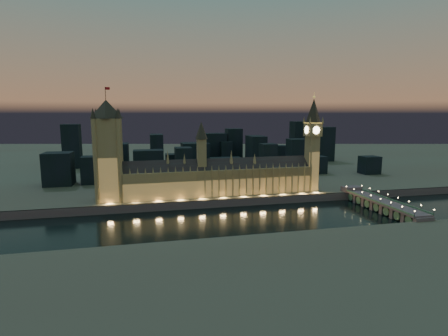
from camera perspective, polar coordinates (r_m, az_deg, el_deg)
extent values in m
plane|color=black|center=(319.31, 1.34, -8.28)|extent=(2000.00, 2000.00, 0.00)
cube|color=#4C4337|center=(824.09, -7.57, 2.53)|extent=(2000.00, 960.00, 8.00)
cube|color=#57404E|center=(356.57, -0.28, -5.77)|extent=(2000.00, 2.50, 8.00)
cube|color=olive|center=(373.08, -0.60, -2.28)|extent=(200.51, 26.03, 28.00)
cube|color=#A98144|center=(364.29, -0.26, -3.36)|extent=(200.00, 0.50, 18.00)
cube|color=black|center=(370.16, -0.61, 0.30)|extent=(200.40, 22.30, 16.26)
cube|color=olive|center=(364.75, -3.69, 2.22)|extent=(9.00, 9.00, 32.00)
cone|color=#2A2620|center=(362.71, -3.73, 6.14)|extent=(13.00, 13.00, 18.00)
cube|color=olive|center=(355.23, -16.22, -3.21)|extent=(1.20, 1.20, 28.00)
cone|color=olive|center=(352.76, -16.33, -0.49)|extent=(2.00, 2.00, 6.00)
cube|color=olive|center=(354.84, -15.02, -3.17)|extent=(1.20, 1.20, 28.00)
cone|color=olive|center=(352.37, -15.13, -0.44)|extent=(2.00, 2.00, 6.00)
cube|color=olive|center=(354.61, -13.83, -3.13)|extent=(1.20, 1.20, 28.00)
cone|color=olive|center=(352.13, -13.93, -0.40)|extent=(2.00, 2.00, 6.00)
cube|color=olive|center=(354.53, -12.63, -3.09)|extent=(1.20, 1.20, 28.00)
cone|color=olive|center=(352.05, -12.72, -0.36)|extent=(2.00, 2.00, 6.00)
cube|color=olive|center=(354.60, -11.43, -3.05)|extent=(1.20, 1.20, 28.00)
cone|color=olive|center=(352.12, -11.52, -0.32)|extent=(2.00, 2.00, 6.00)
cube|color=olive|center=(354.83, -10.23, -3.01)|extent=(1.20, 1.20, 28.00)
cone|color=olive|center=(352.36, -10.31, -0.28)|extent=(2.00, 2.00, 6.00)
cube|color=olive|center=(355.22, -9.04, -2.96)|extent=(1.20, 1.20, 28.00)
cone|color=olive|center=(352.74, -9.11, -0.24)|extent=(2.00, 2.00, 6.00)
cube|color=olive|center=(355.75, -7.85, -2.92)|extent=(1.20, 1.20, 28.00)
cone|color=olive|center=(353.28, -7.92, -0.20)|extent=(2.00, 2.00, 6.00)
cube|color=olive|center=(356.44, -6.66, -2.87)|extent=(1.20, 1.20, 28.00)
cone|color=olive|center=(353.98, -6.72, -0.15)|extent=(2.00, 2.00, 6.00)
cube|color=olive|center=(357.29, -5.48, -2.82)|extent=(1.20, 1.20, 28.00)
cone|color=olive|center=(354.83, -5.53, -0.11)|extent=(2.00, 2.00, 6.00)
cube|color=olive|center=(358.28, -4.30, -2.77)|extent=(1.20, 1.20, 28.00)
cone|color=olive|center=(355.83, -4.35, -0.07)|extent=(2.00, 2.00, 6.00)
cube|color=olive|center=(359.43, -3.13, -2.72)|extent=(1.20, 1.20, 28.00)
cone|color=olive|center=(356.98, -3.17, -0.03)|extent=(2.00, 2.00, 6.00)
cube|color=olive|center=(360.72, -1.97, -2.67)|extent=(1.20, 1.20, 28.00)
cone|color=olive|center=(358.28, -2.01, 0.01)|extent=(2.00, 2.00, 6.00)
cube|color=olive|center=(362.16, -0.82, -2.62)|extent=(1.20, 1.20, 28.00)
cone|color=olive|center=(359.73, -0.85, 0.05)|extent=(2.00, 2.00, 6.00)
cube|color=olive|center=(363.74, 0.32, -2.57)|extent=(1.20, 1.20, 28.00)
cone|color=olive|center=(361.33, 0.30, 0.09)|extent=(2.00, 2.00, 6.00)
cube|color=olive|center=(365.47, 1.45, -2.52)|extent=(1.20, 1.20, 28.00)
cone|color=olive|center=(363.06, 1.44, 0.13)|extent=(2.00, 2.00, 6.00)
cube|color=olive|center=(367.34, 2.57, -2.46)|extent=(1.20, 1.20, 28.00)
cone|color=olive|center=(364.95, 2.57, 0.17)|extent=(2.00, 2.00, 6.00)
cube|color=olive|center=(369.35, 3.68, -2.41)|extent=(1.20, 1.20, 28.00)
cone|color=olive|center=(366.97, 3.68, 0.21)|extent=(2.00, 2.00, 6.00)
cube|color=olive|center=(371.49, 4.78, -2.36)|extent=(1.20, 1.20, 28.00)
cone|color=olive|center=(369.13, 4.78, 0.25)|extent=(2.00, 2.00, 6.00)
cube|color=olive|center=(373.77, 5.86, -2.30)|extent=(1.20, 1.20, 28.00)
cone|color=olive|center=(371.42, 5.87, 0.29)|extent=(2.00, 2.00, 6.00)
cube|color=olive|center=(376.18, 6.93, -2.25)|extent=(1.20, 1.20, 28.00)
cone|color=olive|center=(373.85, 6.95, 0.32)|extent=(2.00, 2.00, 6.00)
cube|color=olive|center=(378.73, 7.99, -2.20)|extent=(1.20, 1.20, 28.00)
cone|color=olive|center=(376.40, 8.01, 0.36)|extent=(2.00, 2.00, 6.00)
cube|color=olive|center=(381.39, 9.03, -2.14)|extent=(1.20, 1.20, 28.00)
cone|color=olive|center=(379.09, 9.06, 0.40)|extent=(2.00, 2.00, 6.00)
cube|color=olive|center=(384.19, 10.05, -2.09)|extent=(1.20, 1.20, 28.00)
cone|color=olive|center=(381.90, 10.09, 0.43)|extent=(2.00, 2.00, 6.00)
cube|color=olive|center=(387.10, 11.07, -2.04)|extent=(1.20, 1.20, 28.00)
cone|color=olive|center=(384.83, 11.10, 0.47)|extent=(2.00, 2.00, 6.00)
cube|color=olive|center=(390.13, 12.06, -1.98)|extent=(1.20, 1.20, 28.00)
cone|color=olive|center=(387.88, 12.11, 0.50)|extent=(2.00, 2.00, 6.00)
cube|color=olive|center=(393.28, 13.04, -1.93)|extent=(1.20, 1.20, 28.00)
cone|color=olive|center=(391.05, 13.09, 0.53)|extent=(2.00, 2.00, 6.00)
cube|color=olive|center=(396.55, 14.01, -1.88)|extent=(1.20, 1.20, 28.00)
cone|color=olive|center=(394.33, 14.06, 0.57)|extent=(2.00, 2.00, 6.00)
cone|color=olive|center=(361.25, -9.17, 1.58)|extent=(4.40, 4.40, 18.00)
cone|color=olive|center=(362.96, -6.48, 1.35)|extent=(4.40, 4.40, 14.00)
cone|color=olive|center=(371.64, 1.20, 1.74)|extent=(4.40, 4.40, 16.00)
cone|color=olive|center=(379.00, 5.01, 1.54)|extent=(4.40, 4.40, 12.00)
cube|color=olive|center=(362.25, -18.29, 1.22)|extent=(22.07, 22.07, 81.50)
cube|color=#A98144|center=(354.12, -18.31, -2.02)|extent=(22.00, 0.50, 44.00)
cone|color=#2A2620|center=(359.40, -18.68, 9.10)|extent=(31.68, 31.68, 18.00)
cylinder|color=black|center=(359.89, -18.80, 11.49)|extent=(0.50, 0.50, 12.00)
cube|color=#B3121B|center=(359.95, -18.48, 12.22)|extent=(4.00, 0.15, 2.50)
cylinder|color=olive|center=(352.66, -20.23, 0.92)|extent=(4.40, 4.40, 81.50)
cone|color=#2A2620|center=(349.71, -20.64, 8.37)|extent=(5.20, 5.20, 10.00)
cylinder|color=olive|center=(374.31, -19.81, 1.38)|extent=(4.40, 4.40, 81.50)
cone|color=#2A2620|center=(371.53, -20.19, 8.39)|extent=(5.20, 5.20, 10.00)
cylinder|color=olive|center=(350.48, -16.67, 1.05)|extent=(4.40, 4.40, 81.50)
cone|color=#2A2620|center=(347.50, -17.00, 8.55)|extent=(5.20, 5.20, 10.00)
cylinder|color=olive|center=(372.25, -16.45, 1.50)|extent=(4.40, 4.40, 81.50)
cone|color=#2A2620|center=(369.45, -16.77, 8.55)|extent=(5.20, 5.20, 10.00)
cube|color=olive|center=(405.65, 14.11, 0.73)|extent=(13.33, 13.33, 61.20)
cube|color=#A98144|center=(401.48, 14.46, -0.60)|extent=(12.00, 0.50, 44.00)
cube|color=olive|center=(402.21, 14.31, 6.06)|extent=(15.00, 15.00, 14.19)
cube|color=#F2C64C|center=(401.94, 14.35, 7.15)|extent=(15.75, 15.75, 1.20)
cone|color=#2A2620|center=(401.82, 14.43, 9.09)|extent=(18.00, 18.00, 26.00)
sphere|color=#F2C64C|center=(402.20, 14.51, 11.15)|extent=(2.80, 2.80, 2.80)
cylinder|color=#F2C64C|center=(402.32, 14.52, 11.51)|extent=(0.40, 0.40, 5.00)
cylinder|color=#FFF2BF|center=(395.34, 14.82, 5.99)|extent=(8.40, 0.50, 8.40)
cylinder|color=#FFF2BF|center=(409.12, 13.81, 6.12)|extent=(8.40, 0.50, 8.40)
cylinder|color=#FFF2BF|center=(398.75, 13.31, 6.07)|extent=(0.50, 8.40, 8.40)
cylinder|color=#FFF2BF|center=(405.80, 15.29, 6.04)|extent=(0.50, 8.40, 8.40)
cone|color=olive|center=(391.79, 13.89, 7.63)|extent=(2.60, 2.60, 8.00)
cone|color=olive|center=(405.25, 12.93, 7.70)|extent=(2.60, 2.60, 8.00)
cone|color=olive|center=(398.74, 15.83, 7.57)|extent=(2.60, 2.60, 8.00)
cone|color=olive|center=(411.98, 14.83, 7.64)|extent=(2.60, 2.60, 8.00)
cube|color=#57404E|center=(372.90, 24.65, -5.08)|extent=(19.78, 100.00, 1.60)
cube|color=#385A45|center=(366.95, 23.49, -4.99)|extent=(0.80, 100.00, 1.60)
cube|color=#385A45|center=(378.37, 25.81, -4.74)|extent=(0.80, 100.00, 1.60)
cube|color=#57404E|center=(416.69, 20.07, -3.50)|extent=(19.78, 12.00, 9.50)
cube|color=#57404E|center=(337.47, 29.78, -7.77)|extent=(17.80, 4.00, 9.50)
cylinder|color=black|center=(329.07, 28.67, -6.58)|extent=(0.30, 0.30, 4.40)
sphere|color=#FFD88C|center=(328.51, 28.70, -6.19)|extent=(1.00, 1.00, 1.00)
cylinder|color=black|center=(341.76, 31.07, -6.22)|extent=(0.30, 0.30, 4.40)
sphere|color=#FFD88C|center=(341.22, 31.10, -5.85)|extent=(1.00, 1.00, 1.00)
cube|color=#57404E|center=(347.60, 28.19, -7.18)|extent=(17.80, 4.00, 9.50)
cylinder|color=black|center=(339.45, 27.07, -6.01)|extent=(0.30, 0.30, 4.40)
sphere|color=#FFD88C|center=(338.91, 27.10, -5.63)|extent=(1.00, 1.00, 1.00)
cylinder|color=black|center=(351.76, 29.46, -5.69)|extent=(0.30, 0.30, 4.40)
sphere|color=#FFD88C|center=(351.24, 29.49, -5.33)|extent=(1.00, 1.00, 1.00)
cube|color=#57404E|center=(358.01, 26.69, -6.63)|extent=(17.80, 4.00, 9.50)
cylinder|color=black|center=(350.10, 25.58, -5.47)|extent=(0.30, 0.30, 4.40)
sphere|color=#FFD88C|center=(349.58, 25.60, -5.11)|extent=(1.00, 1.00, 1.00)
cylinder|color=black|center=(362.05, 27.94, -5.19)|extent=(0.30, 0.30, 4.40)
sphere|color=#FFD88C|center=(361.54, 27.97, -4.83)|extent=(1.00, 1.00, 1.00)
cube|color=#57404E|center=(368.68, 25.28, -6.10)|extent=(17.80, 4.00, 9.50)
cylinder|color=black|center=(361.01, 24.17, -4.96)|extent=(0.30, 0.30, 4.40)
sphere|color=#FFD88C|center=(360.50, 24.20, -4.61)|extent=(1.00, 1.00, 1.00)
cylinder|color=black|center=(372.61, 26.52, -4.71)|extent=(0.30, 0.30, 4.40)
sphere|color=#FFD88C|center=(372.11, 26.54, -4.36)|extent=(1.00, 1.00, 1.00)
cube|color=#57404E|center=(379.59, 23.95, -5.59)|extent=(17.80, 4.00, 9.50)
cylinder|color=black|center=(372.14, 22.86, -4.48)|extent=(0.30, 0.30, 4.40)
sphere|color=#FFD88C|center=(371.64, 22.88, -4.14)|extent=(1.00, 1.00, 1.00)
cylinder|color=black|center=(383.41, 25.17, -4.25)|extent=(0.30, 0.30, 4.40)
sphere|color=#FFD88C|center=(382.92, 25.19, -3.92)|extent=(1.00, 1.00, 1.00)
cube|color=#57404E|center=(390.71, 22.70, -5.12)|extent=(17.80, 4.00, 9.50)
cylinder|color=black|center=(383.48, 21.62, -4.03)|extent=(0.30, 0.30, 4.40)
sphere|color=#FFD88C|center=(383.00, 21.64, -3.69)|extent=(1.00, 1.00, 1.00)
cylinder|color=black|center=(394.42, 23.90, -3.82)|extent=(0.30, 0.30, 4.40)
sphere|color=#FFD88C|center=(393.95, 23.92, -3.49)|extent=(1.00, 1.00, 1.00)
cube|color=#57404E|center=(402.04, 21.52, -4.67)|extent=(17.80, 4.00, 9.50)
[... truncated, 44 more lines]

